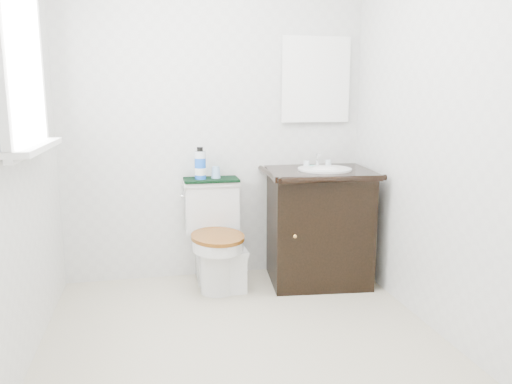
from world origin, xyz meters
name	(u,v)px	position (x,y,z in m)	size (l,w,h in m)	color
floor	(247,349)	(0.00, 0.00, 0.00)	(2.40, 2.40, 0.00)	#BEB499
wall_back	(215,115)	(0.00, 1.20, 1.20)	(2.40, 2.40, 0.00)	silver
wall_front	(334,147)	(0.00, -1.20, 1.20)	(2.40, 2.40, 0.00)	silver
wall_left	(4,126)	(-1.10, 0.00, 1.20)	(2.40, 2.40, 0.00)	silver
wall_right	(448,121)	(1.10, 0.00, 1.20)	(2.40, 2.40, 0.00)	silver
window	(19,50)	(-1.07, 0.25, 1.55)	(0.02, 0.70, 0.90)	white
mirror	(316,80)	(0.75, 1.18, 1.45)	(0.50, 0.02, 0.60)	silver
toilet	(214,240)	(-0.05, 0.97, 0.33)	(0.40, 0.63, 0.73)	silver
vanity	(318,223)	(0.70, 0.90, 0.43)	(0.78, 0.68, 0.92)	black
trash_bin	(232,271)	(0.05, 0.80, 0.15)	(0.21, 0.17, 0.30)	silver
towel	(211,180)	(-0.05, 1.09, 0.74)	(0.39, 0.22, 0.02)	black
mouthwash_bottle	(200,164)	(-0.13, 1.08, 0.86)	(0.08, 0.08, 0.23)	blue
cup	(216,172)	(-0.01, 1.10, 0.79)	(0.07, 0.07, 0.08)	#88B2DF
soap_bar	(312,166)	(0.68, 1.02, 0.83)	(0.06, 0.04, 0.02)	#1B8375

